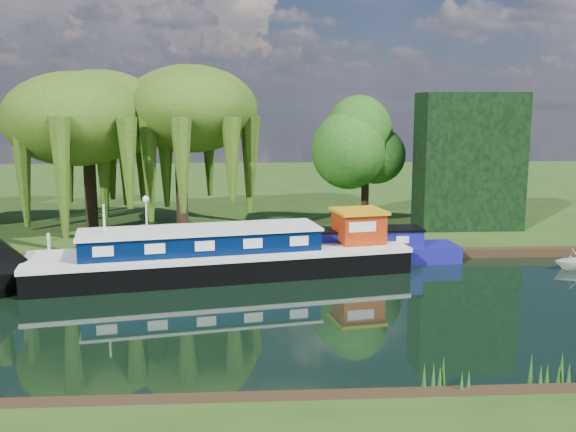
{
  "coord_description": "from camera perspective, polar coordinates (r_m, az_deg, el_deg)",
  "views": [
    {
      "loc": [
        5.98,
        -23.35,
        7.64
      ],
      "look_at": [
        7.68,
        4.91,
        2.8
      ],
      "focal_mm": 40.0,
      "sensor_mm": 36.0,
      "label": 1
    }
  ],
  "objects": [
    {
      "name": "ground",
      "position": [
        25.28,
        -17.14,
        -8.33
      ],
      "size": [
        120.0,
        120.0,
        0.0
      ],
      "primitive_type": "plane",
      "color": "black"
    },
    {
      "name": "far_bank",
      "position": [
        58.13,
        -9.34,
        2.25
      ],
      "size": [
        120.0,
        52.0,
        0.45
      ],
      "primitive_type": "cube",
      "color": "#1F3B10",
      "rests_on": "ground"
    },
    {
      "name": "dutch_barge",
      "position": [
        29.58,
        -5.6,
        -3.52
      ],
      "size": [
        17.58,
        7.08,
        3.62
      ],
      "rotation": [
        0.0,
        0.0,
        0.19
      ],
      "color": "black",
      "rests_on": "ground"
    },
    {
      "name": "narrowboat",
      "position": [
        31.69,
        3.93,
        -3.05
      ],
      "size": [
        12.78,
        3.03,
        1.85
      ],
      "rotation": [
        0.0,
        0.0,
        0.07
      ],
      "color": "navy",
      "rests_on": "ground"
    },
    {
      "name": "white_cruiser",
      "position": [
        33.58,
        24.1,
        -4.31
      ],
      "size": [
        2.33,
        2.09,
        1.1
      ],
      "primitive_type": "imported",
      "rotation": [
        0.0,
        0.0,
        1.72
      ],
      "color": "silver",
      "rests_on": "ground"
    },
    {
      "name": "willow_left",
      "position": [
        38.79,
        -17.44,
        8.07
      ],
      "size": [
        7.33,
        7.33,
        8.78
      ],
      "color": "black",
      "rests_on": "far_bank"
    },
    {
      "name": "willow_right",
      "position": [
        38.04,
        -9.6,
        8.34
      ],
      "size": [
        7.18,
        7.18,
        8.74
      ],
      "color": "black",
      "rests_on": "far_bank"
    },
    {
      "name": "tree_far_right",
      "position": [
        39.55,
        6.94,
        5.95
      ],
      "size": [
        4.12,
        4.12,
        6.74
      ],
      "color": "black",
      "rests_on": "far_bank"
    },
    {
      "name": "conifer_hedge",
      "position": [
        39.68,
        15.77,
        4.73
      ],
      "size": [
        6.0,
        3.0,
        8.0
      ],
      "primitive_type": "cube",
      "color": "black",
      "rests_on": "far_bank"
    },
    {
      "name": "lamppost",
      "position": [
        34.68,
        -12.5,
        0.81
      ],
      "size": [
        0.36,
        0.36,
        2.56
      ],
      "color": "silver",
      "rests_on": "far_bank"
    },
    {
      "name": "mooring_posts",
      "position": [
        33.08,
        -14.68,
        -2.29
      ],
      "size": [
        19.16,
        0.16,
        1.0
      ],
      "color": "silver",
      "rests_on": "far_bank"
    },
    {
      "name": "reeds_near",
      "position": [
        17.31,
        -0.18,
        -14.47
      ],
      "size": [
        33.7,
        1.5,
        1.1
      ],
      "color": "#1E5115",
      "rests_on": "ground"
    }
  ]
}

